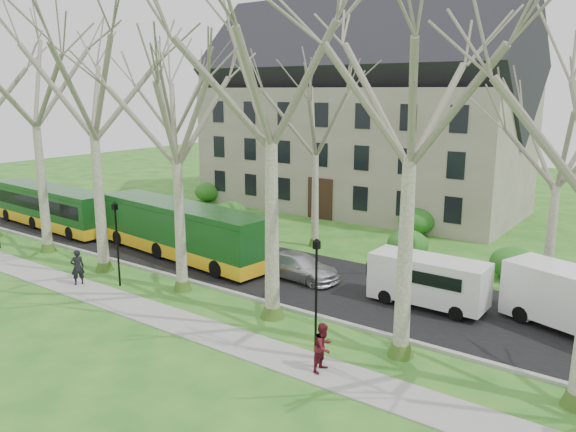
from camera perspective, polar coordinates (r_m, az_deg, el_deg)
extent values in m
plane|color=#24651C|center=(26.70, -6.96, -9.01)|extent=(120.00, 120.00, 0.00)
cube|color=gray|center=(25.07, -10.91, -10.57)|extent=(70.00, 2.00, 0.06)
cube|color=black|center=(30.68, 0.06, -5.94)|extent=(80.00, 8.00, 0.06)
cube|color=#A5A39E|center=(27.71, -4.84, -7.98)|extent=(80.00, 0.25, 0.14)
cube|color=gray|center=(48.19, 7.24, 6.84)|extent=(26.00, 12.00, 10.00)
cylinder|color=black|center=(29.71, -16.93, -3.16)|extent=(0.10, 0.10, 4.00)
cube|color=black|center=(29.22, -17.20, 0.90)|extent=(0.22, 0.22, 0.30)
cylinder|color=black|center=(21.77, 2.86, -8.41)|extent=(0.10, 0.10, 4.00)
cube|color=black|center=(21.10, 2.93, -2.96)|extent=(0.22, 0.22, 0.30)
ellipsoid|color=#2D5C1A|center=(45.53, -11.54, 1.25)|extent=(2.60, 2.60, 2.00)
ellipsoid|color=#2D5C1A|center=(41.38, -5.89, 0.30)|extent=(2.60, 2.60, 2.00)
ellipsoid|color=#2D5C1A|center=(33.93, 12.07, -2.68)|extent=(2.60, 2.60, 2.00)
ellipsoid|color=#2D5C1A|center=(32.11, 21.90, -4.22)|extent=(2.60, 2.60, 2.00)
ellipsoid|color=#2D5C1A|center=(51.05, -8.12, 2.61)|extent=(2.60, 2.60, 2.00)
ellipsoid|color=#2D5C1A|center=(40.05, 12.97, -0.37)|extent=(2.60, 2.60, 2.00)
imported|color=#BABABF|center=(29.74, 1.17, -5.14)|extent=(4.69, 2.12, 1.33)
imported|color=black|center=(30.73, -20.60, -4.88)|extent=(0.67, 0.79, 1.85)
imported|color=#55131C|center=(20.40, 3.63, -13.15)|extent=(0.68, 0.87, 1.78)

